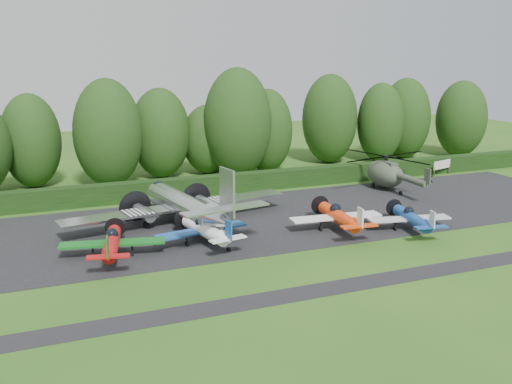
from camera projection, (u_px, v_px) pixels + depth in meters
name	position (u px, v px, depth m)	size (l,w,h in m)	color
ground	(312.00, 255.00, 42.35)	(160.00, 160.00, 0.00)	#285518
apron	(261.00, 220.00, 51.36)	(70.00, 18.00, 0.01)	black
taxiway_verge	(355.00, 284.00, 36.94)	(70.00, 2.00, 0.00)	black
hedgerow	(222.00, 193.00, 61.26)	(90.00, 1.60, 2.00)	black
transport_plane	(184.00, 206.00, 48.79)	(20.70, 15.88, 6.63)	silver
light_plane_red	(112.00, 243.00, 41.31)	(7.59, 7.98, 2.92)	#B01011
light_plane_white	(205.00, 230.00, 44.42)	(7.59, 7.98, 2.92)	white
light_plane_orange	(338.00, 216.00, 47.84)	(7.96, 8.37, 3.06)	#EB3A0D
light_plane_blue	(412.00, 218.00, 47.81)	(7.12, 7.48, 2.74)	#184593
helicopter	(386.00, 171.00, 62.52)	(11.68, 13.67, 3.76)	#3B4636
sign_board	(442.00, 165.00, 69.97)	(3.30, 0.12, 1.85)	#3F3326
tree_1	(405.00, 118.00, 80.60)	(7.04, 7.04, 11.37)	black
tree_2	(31.00, 141.00, 62.80)	(6.46, 6.46, 10.46)	black
tree_3	(461.00, 119.00, 82.10)	(7.17, 7.17, 10.93)	black
tree_4	(238.00, 123.00, 68.06)	(8.17, 8.17, 13.09)	black
tree_5	(330.00, 119.00, 77.16)	(7.46, 7.46, 12.02)	black
tree_6	(160.00, 133.00, 67.82)	(7.02, 7.02, 10.75)	black
tree_7	(267.00, 131.00, 71.32)	(6.40, 6.40, 10.42)	black
tree_8	(108.00, 133.00, 62.77)	(7.55, 7.55, 12.07)	black
tree_9	(380.00, 123.00, 78.21)	(6.33, 6.33, 10.82)	black
tree_11	(209.00, 139.00, 70.33)	(6.56, 6.56, 8.59)	black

